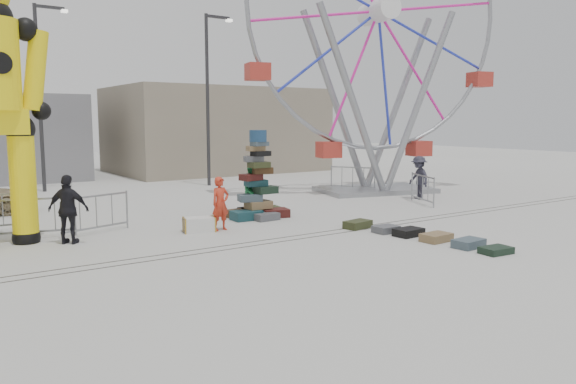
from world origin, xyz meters
TOP-DOWN VIEW (x-y plane):
  - ground at (0.00, 0.00)m, footprint 90.00×90.00m
  - track_line_near at (0.00, 0.60)m, footprint 40.00×0.04m
  - track_line_far at (0.00, 1.00)m, footprint 40.00×0.04m
  - building_right at (7.00, 20.00)m, footprint 12.00×8.00m
  - lamp_post_right at (3.09, 13.00)m, footprint 1.41×0.25m
  - lamp_post_left at (-3.91, 15.00)m, footprint 1.41×0.25m
  - suitcase_tower at (0.27, 4.05)m, footprint 1.99×1.75m
  - ferris_wheel at (7.88, 6.70)m, footprint 11.33×3.98m
  - steamer_trunk at (-2.29, 3.00)m, footprint 0.97×0.72m
  - row_case_0 at (1.72, 0.87)m, footprint 0.89×0.62m
  - row_case_1 at (1.95, -0.07)m, footprint 0.69×0.53m
  - row_case_2 at (2.12, -0.75)m, footprint 0.82×0.56m
  - row_case_3 at (2.21, -1.63)m, footprint 0.81×0.56m
  - row_case_4 at (2.32, -2.56)m, footprint 0.83×0.56m
  - row_case_5 at (2.32, -3.33)m, footprint 0.77×0.56m
  - barricade_dummy_b at (-6.26, 4.66)m, footprint 1.96×0.61m
  - barricade_dummy_c at (-4.74, 4.35)m, footprint 1.94×0.70m
  - barricade_wheel_front at (6.89, 3.10)m, footprint 0.92×1.86m
  - barricade_wheel_back at (7.24, 7.44)m, footprint 1.12×1.76m
  - pedestrian_red at (-1.69, 2.85)m, footprint 0.60×0.43m
  - pedestrian_green at (0.27, 4.30)m, footprint 0.95×0.83m
  - pedestrian_black at (-5.67, 3.45)m, footprint 1.08×0.97m
  - pedestrian_grey at (7.76, 4.08)m, footprint 0.86×1.21m

SIDE VIEW (x-z plane):
  - ground at x=0.00m, z-range 0.00..0.00m
  - track_line_near at x=0.00m, z-range 0.00..0.01m
  - track_line_far at x=0.00m, z-range 0.00..0.01m
  - row_case_5 at x=2.32m, z-range 0.00..0.16m
  - row_case_1 at x=1.95m, z-range 0.00..0.19m
  - row_case_2 at x=2.12m, z-range 0.00..0.21m
  - row_case_3 at x=2.21m, z-range 0.00..0.21m
  - row_case_4 at x=2.32m, z-range 0.00..0.21m
  - row_case_0 at x=1.72m, z-range 0.00..0.22m
  - steamer_trunk at x=-2.29m, z-range 0.00..0.41m
  - barricade_dummy_b at x=-6.26m, z-range 0.00..1.10m
  - barricade_dummy_c at x=-4.74m, z-range 0.00..1.10m
  - barricade_wheel_front at x=6.89m, z-range 0.00..1.10m
  - barricade_wheel_back at x=7.24m, z-range 0.00..1.10m
  - pedestrian_red at x=-1.69m, z-range 0.00..1.53m
  - suitcase_tower at x=0.27m, z-range -0.62..2.18m
  - pedestrian_green at x=0.27m, z-range 0.00..1.66m
  - pedestrian_grey at x=7.76m, z-range 0.00..1.71m
  - pedestrian_black at x=-5.67m, z-range 0.00..1.76m
  - building_right at x=7.00m, z-range 0.00..5.00m
  - lamp_post_right at x=3.09m, z-range 0.48..8.48m
  - lamp_post_left at x=-3.91m, z-range 0.48..8.48m
  - ferris_wheel at x=7.88m, z-range -0.10..13.43m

